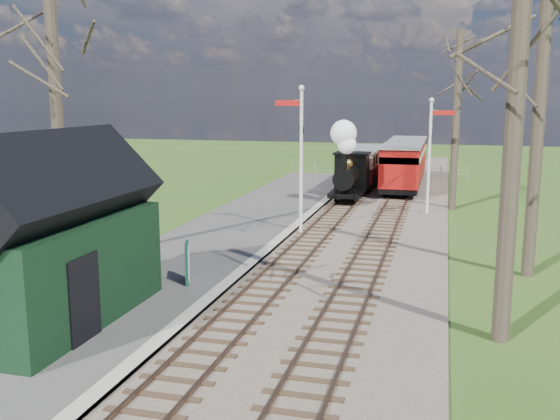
# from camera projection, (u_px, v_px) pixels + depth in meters

# --- Properties ---
(distant_hills) EXTENTS (114.40, 48.00, 22.02)m
(distant_hills) POSITION_uv_depth(u_px,v_px,m) (407.00, 283.00, 74.65)
(distant_hills) COLOR #385B23
(distant_hills) RESTS_ON ground
(ballast_bed) EXTENTS (8.00, 60.00, 0.10)m
(ballast_bed) POSITION_uv_depth(u_px,v_px,m) (366.00, 211.00, 31.46)
(ballast_bed) COLOR brown
(ballast_bed) RESTS_ON ground
(track_near) EXTENTS (1.60, 60.00, 0.15)m
(track_near) POSITION_uv_depth(u_px,v_px,m) (340.00, 209.00, 31.78)
(track_near) COLOR brown
(track_near) RESTS_ON ground
(track_far) EXTENTS (1.60, 60.00, 0.15)m
(track_far) POSITION_uv_depth(u_px,v_px,m) (392.00, 212.00, 31.12)
(track_far) COLOR brown
(track_far) RESTS_ON ground
(platform) EXTENTS (5.00, 44.00, 0.20)m
(platform) POSITION_uv_depth(u_px,v_px,m) (222.00, 239.00, 25.05)
(platform) COLOR #474442
(platform) RESTS_ON ground
(coping_strip) EXTENTS (0.40, 44.00, 0.21)m
(coping_strip) POSITION_uv_depth(u_px,v_px,m) (277.00, 243.00, 24.47)
(coping_strip) COLOR #B2AD9E
(coping_strip) RESTS_ON ground
(station_shed) EXTENTS (3.25, 6.30, 4.78)m
(station_shed) POSITION_uv_depth(u_px,v_px,m) (50.00, 240.00, 15.35)
(station_shed) COLOR black
(station_shed) RESTS_ON platform
(semaphore_near) EXTENTS (1.22, 0.24, 6.22)m
(semaphore_near) POSITION_uv_depth(u_px,v_px,m) (300.00, 149.00, 25.64)
(semaphore_near) COLOR silver
(semaphore_near) RESTS_ON ground
(semaphore_far) EXTENTS (1.22, 0.24, 5.72)m
(semaphore_far) POSITION_uv_depth(u_px,v_px,m) (431.00, 147.00, 30.10)
(semaphore_far) COLOR silver
(semaphore_far) RESTS_ON ground
(bare_trees) EXTENTS (15.51, 22.39, 12.00)m
(bare_trees) POSITION_uv_depth(u_px,v_px,m) (323.00, 115.00, 19.21)
(bare_trees) COLOR #382D23
(bare_trees) RESTS_ON ground
(fence_line) EXTENTS (12.60, 0.08, 1.00)m
(fence_line) POSITION_uv_depth(u_px,v_px,m) (376.00, 170.00, 44.94)
(fence_line) COLOR slate
(fence_line) RESTS_ON ground
(locomotive) EXTENTS (1.75, 4.09, 4.38)m
(locomotive) POSITION_uv_depth(u_px,v_px,m) (349.00, 166.00, 33.89)
(locomotive) COLOR black
(locomotive) RESTS_ON ground
(coach) EXTENTS (2.05, 7.01, 2.15)m
(coach) POSITION_uv_depth(u_px,v_px,m) (363.00, 165.00, 39.75)
(coach) COLOR black
(coach) RESTS_ON ground
(red_carriage_a) EXTENTS (2.30, 5.70, 2.42)m
(red_carriage_a) POSITION_uv_depth(u_px,v_px,m) (402.00, 167.00, 36.84)
(red_carriage_a) COLOR black
(red_carriage_a) RESTS_ON ground
(red_carriage_b) EXTENTS (2.30, 5.70, 2.42)m
(red_carriage_b) POSITION_uv_depth(u_px,v_px,m) (407.00, 159.00, 42.07)
(red_carriage_b) COLOR black
(red_carriage_b) RESTS_ON ground
(sign_board) EXTENTS (0.39, 0.82, 1.24)m
(sign_board) POSITION_uv_depth(u_px,v_px,m) (187.00, 263.00, 18.79)
(sign_board) COLOR #0F4934
(sign_board) RESTS_ON platform
(bench) EXTENTS (0.78, 1.50, 0.82)m
(bench) POSITION_uv_depth(u_px,v_px,m) (56.00, 327.00, 14.16)
(bench) COLOR #432E18
(bench) RESTS_ON platform
(person) EXTENTS (0.50, 0.59, 1.39)m
(person) POSITION_uv_depth(u_px,v_px,m) (85.00, 304.00, 14.78)
(person) COLOR #1B2231
(person) RESTS_ON platform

